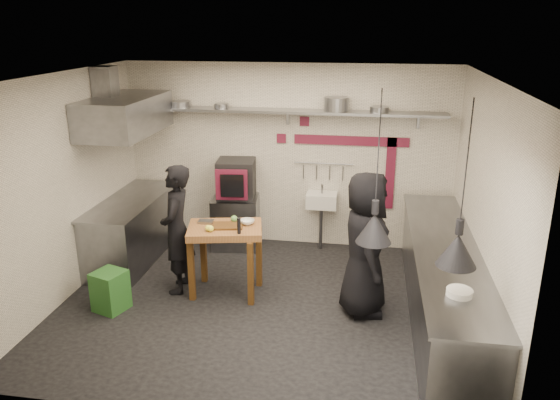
% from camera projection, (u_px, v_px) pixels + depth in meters
% --- Properties ---
extents(floor, '(5.00, 5.00, 0.00)m').
position_uv_depth(floor, '(263.00, 305.00, 6.83)').
color(floor, black).
rests_on(floor, ground).
extents(ceiling, '(5.00, 5.00, 0.00)m').
position_uv_depth(ceiling, '(260.00, 77.00, 5.95)').
color(ceiling, beige).
rests_on(ceiling, floor).
extents(wall_back, '(5.00, 0.04, 2.80)m').
position_uv_depth(wall_back, '(288.00, 156.00, 8.35)').
color(wall_back, silver).
rests_on(wall_back, floor).
extents(wall_front, '(5.00, 0.04, 2.80)m').
position_uv_depth(wall_front, '(211.00, 278.00, 4.42)').
color(wall_front, silver).
rests_on(wall_front, floor).
extents(wall_left, '(0.04, 4.20, 2.80)m').
position_uv_depth(wall_left, '(64.00, 188.00, 6.77)').
color(wall_left, silver).
rests_on(wall_left, floor).
extents(wall_right, '(0.04, 4.20, 2.80)m').
position_uv_depth(wall_right, '(484.00, 210.00, 6.00)').
color(wall_right, silver).
rests_on(wall_right, floor).
extents(red_band_horiz, '(1.70, 0.02, 0.14)m').
position_uv_depth(red_band_horiz, '(351.00, 141.00, 8.10)').
color(red_band_horiz, maroon).
rests_on(red_band_horiz, wall_back).
extents(red_band_vert, '(0.14, 0.02, 1.10)m').
position_uv_depth(red_band_vert, '(390.00, 174.00, 8.16)').
color(red_band_vert, maroon).
rests_on(red_band_vert, wall_back).
extents(red_tile_a, '(0.14, 0.02, 0.14)m').
position_uv_depth(red_tile_a, '(305.00, 121.00, 8.12)').
color(red_tile_a, maroon).
rests_on(red_tile_a, wall_back).
extents(red_tile_b, '(0.14, 0.02, 0.14)m').
position_uv_depth(red_tile_b, '(281.00, 138.00, 8.26)').
color(red_tile_b, maroon).
rests_on(red_tile_b, wall_back).
extents(back_shelf, '(4.60, 0.34, 0.04)m').
position_uv_depth(back_shelf, '(286.00, 111.00, 7.96)').
color(back_shelf, slate).
rests_on(back_shelf, wall_back).
extents(shelf_bracket_left, '(0.04, 0.06, 0.24)m').
position_uv_depth(shelf_bracket_left, '(166.00, 113.00, 8.42)').
color(shelf_bracket_left, slate).
rests_on(shelf_bracket_left, wall_back).
extents(shelf_bracket_mid, '(0.04, 0.06, 0.24)m').
position_uv_depth(shelf_bracket_mid, '(288.00, 116.00, 8.13)').
color(shelf_bracket_mid, slate).
rests_on(shelf_bracket_mid, wall_back).
extents(shelf_bracket_right, '(0.04, 0.06, 0.24)m').
position_uv_depth(shelf_bracket_right, '(418.00, 120.00, 7.84)').
color(shelf_bracket_right, slate).
rests_on(shelf_bracket_right, wall_back).
extents(pan_far_left, '(0.38, 0.38, 0.09)m').
position_uv_depth(pan_far_left, '(180.00, 104.00, 8.19)').
color(pan_far_left, slate).
rests_on(pan_far_left, back_shelf).
extents(pan_mid_left, '(0.27, 0.27, 0.07)m').
position_uv_depth(pan_mid_left, '(222.00, 106.00, 8.09)').
color(pan_mid_left, slate).
rests_on(pan_mid_left, back_shelf).
extents(stock_pot, '(0.35, 0.35, 0.20)m').
position_uv_depth(stock_pot, '(336.00, 104.00, 7.81)').
color(stock_pot, slate).
rests_on(stock_pot, back_shelf).
extents(pan_right, '(0.30, 0.30, 0.08)m').
position_uv_depth(pan_right, '(379.00, 109.00, 7.73)').
color(pan_right, slate).
rests_on(pan_right, back_shelf).
extents(oven_stand, '(0.76, 0.70, 0.80)m').
position_uv_depth(oven_stand, '(236.00, 222.00, 8.49)').
color(oven_stand, slate).
rests_on(oven_stand, floor).
extents(combi_oven, '(0.61, 0.58, 0.58)m').
position_uv_depth(combi_oven, '(236.00, 179.00, 8.30)').
color(combi_oven, black).
rests_on(combi_oven, oven_stand).
extents(oven_door, '(0.47, 0.08, 0.46)m').
position_uv_depth(oven_door, '(231.00, 185.00, 7.99)').
color(oven_door, maroon).
rests_on(oven_door, combi_oven).
extents(oven_glass, '(0.34, 0.05, 0.34)m').
position_uv_depth(oven_glass, '(232.00, 186.00, 7.94)').
color(oven_glass, black).
rests_on(oven_glass, oven_door).
extents(hand_sink, '(0.46, 0.34, 0.22)m').
position_uv_depth(hand_sink, '(322.00, 200.00, 8.30)').
color(hand_sink, silver).
rests_on(hand_sink, wall_back).
extents(sink_tap, '(0.03, 0.03, 0.14)m').
position_uv_depth(sink_tap, '(322.00, 189.00, 8.24)').
color(sink_tap, slate).
rests_on(sink_tap, hand_sink).
extents(sink_drain, '(0.06, 0.06, 0.66)m').
position_uv_depth(sink_drain, '(321.00, 228.00, 8.40)').
color(sink_drain, slate).
rests_on(sink_drain, floor).
extents(utensil_rail, '(0.90, 0.02, 0.02)m').
position_uv_depth(utensil_rail, '(323.00, 163.00, 8.26)').
color(utensil_rail, slate).
rests_on(utensil_rail, wall_back).
extents(counter_right, '(0.70, 3.80, 0.90)m').
position_uv_depth(counter_right, '(443.00, 285.00, 6.35)').
color(counter_right, slate).
rests_on(counter_right, floor).
extents(counter_right_top, '(0.76, 3.90, 0.03)m').
position_uv_depth(counter_right_top, '(447.00, 248.00, 6.21)').
color(counter_right_top, slate).
rests_on(counter_right_top, counter_right).
extents(plate_stack, '(0.30, 0.30, 0.07)m').
position_uv_depth(plate_stack, '(459.00, 292.00, 5.11)').
color(plate_stack, silver).
rests_on(plate_stack, counter_right_top).
extents(small_bowl_right, '(0.23, 0.23, 0.05)m').
position_uv_depth(small_bowl_right, '(457.00, 291.00, 5.14)').
color(small_bowl_right, silver).
rests_on(small_bowl_right, counter_right_top).
extents(counter_left, '(0.70, 1.90, 0.90)m').
position_uv_depth(counter_left, '(132.00, 230.00, 8.00)').
color(counter_left, slate).
rests_on(counter_left, floor).
extents(counter_left_top, '(0.76, 2.00, 0.03)m').
position_uv_depth(counter_left_top, '(130.00, 200.00, 7.85)').
color(counter_left_top, slate).
rests_on(counter_left_top, counter_left).
extents(extractor_hood, '(0.78, 1.60, 0.50)m').
position_uv_depth(extractor_hood, '(125.00, 115.00, 7.46)').
color(extractor_hood, slate).
rests_on(extractor_hood, ceiling).
extents(hood_duct, '(0.28, 0.28, 0.50)m').
position_uv_depth(hood_duct, '(105.00, 85.00, 7.37)').
color(hood_duct, slate).
rests_on(hood_duct, ceiling).
extents(green_bin, '(0.44, 0.44, 0.50)m').
position_uv_depth(green_bin, '(110.00, 291.00, 6.64)').
color(green_bin, '#265F24').
rests_on(green_bin, floor).
extents(prep_table, '(1.03, 0.82, 0.92)m').
position_uv_depth(prep_table, '(226.00, 260.00, 7.00)').
color(prep_table, '#8E5E32').
rests_on(prep_table, floor).
extents(cutting_board, '(0.41, 0.32, 0.02)m').
position_uv_depth(cutting_board, '(228.00, 226.00, 6.84)').
color(cutting_board, '#4E3013').
rests_on(cutting_board, prep_table).
extents(pepper_mill, '(0.06, 0.06, 0.20)m').
position_uv_depth(pepper_mill, '(239.00, 226.00, 6.60)').
color(pepper_mill, black).
rests_on(pepper_mill, prep_table).
extents(lemon_a, '(0.10, 0.10, 0.08)m').
position_uv_depth(lemon_a, '(208.00, 228.00, 6.69)').
color(lemon_a, yellow).
rests_on(lemon_a, prep_table).
extents(lemon_b, '(0.10, 0.10, 0.08)m').
position_uv_depth(lemon_b, '(210.00, 229.00, 6.68)').
color(lemon_b, yellow).
rests_on(lemon_b, prep_table).
extents(veg_ball, '(0.11, 0.11, 0.09)m').
position_uv_depth(veg_ball, '(234.00, 219.00, 6.97)').
color(veg_ball, '#589042').
rests_on(veg_ball, prep_table).
extents(steel_tray, '(0.19, 0.13, 0.03)m').
position_uv_depth(steel_tray, '(206.00, 222.00, 6.98)').
color(steel_tray, slate).
rests_on(steel_tray, prep_table).
extents(bowl, '(0.21, 0.21, 0.06)m').
position_uv_depth(bowl, '(247.00, 222.00, 6.93)').
color(bowl, silver).
rests_on(bowl, prep_table).
extents(heat_lamp_near, '(0.45, 0.45, 1.51)m').
position_uv_depth(heat_lamp_near, '(378.00, 169.00, 5.19)').
color(heat_lamp_near, black).
rests_on(heat_lamp_near, ceiling).
extents(heat_lamp_far, '(0.43, 0.43, 1.48)m').
position_uv_depth(heat_lamp_far, '(464.00, 186.00, 4.60)').
color(heat_lamp_far, black).
rests_on(heat_lamp_far, ceiling).
extents(chef_left, '(0.47, 0.66, 1.69)m').
position_uv_depth(chef_left, '(177.00, 229.00, 6.96)').
color(chef_left, black).
rests_on(chef_left, floor).
extents(chef_right, '(0.68, 0.93, 1.76)m').
position_uv_depth(chef_right, '(365.00, 244.00, 6.41)').
color(chef_right, black).
rests_on(chef_right, floor).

